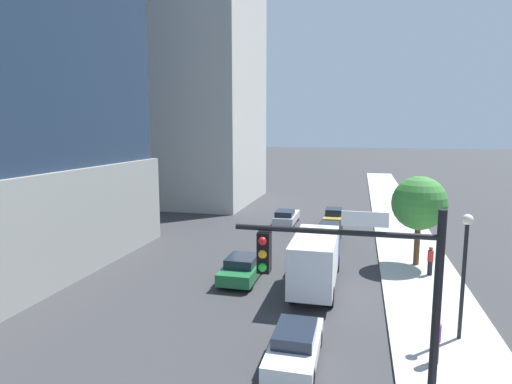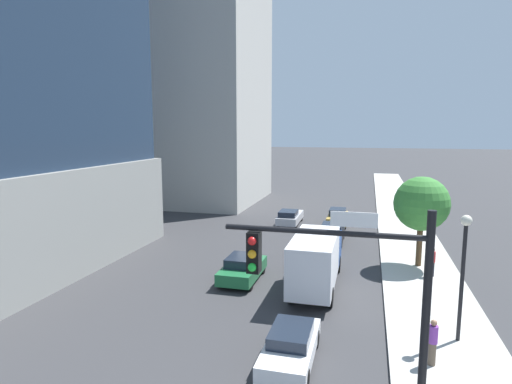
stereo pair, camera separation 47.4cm
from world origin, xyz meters
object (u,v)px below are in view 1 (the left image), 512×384
object	(u,v)px
box_truck	(316,257)
pedestrian_purple_shirt	(436,340)
construction_building	(197,54)
car_gold	(334,217)
car_white	(295,345)
street_lamp	(465,257)
street_tree	(419,203)
pedestrian_red_shirt	(430,261)
car_black	(329,233)
car_silver	(286,217)
car_green	(242,268)
traffic_light_pole	(364,297)

from	to	relation	value
box_truck	pedestrian_purple_shirt	size ratio (longest dim) A/B	4.53
construction_building	car_gold	bearing A→B (deg)	-30.47
car_white	box_truck	xyz separation A→B (m)	(-0.00, 7.89, 1.06)
street_lamp	street_tree	size ratio (longest dim) A/B	0.92
street_lamp	pedestrian_red_shirt	distance (m)	8.46
construction_building	pedestrian_purple_shirt	xyz separation A→B (m)	(22.13, -33.28, -16.52)
street_lamp	car_gold	size ratio (longest dim) A/B	1.22
car_black	car_silver	world-z (taller)	car_black
car_silver	pedestrian_red_shirt	distance (m)	16.28
car_silver	street_lamp	bearing A→B (deg)	-62.01
street_lamp	car_green	world-z (taller)	street_lamp
pedestrian_purple_shirt	street_lamp	bearing A→B (deg)	60.04
box_truck	construction_building	bearing A→B (deg)	122.85
construction_building	car_gold	world-z (taller)	construction_building
car_gold	car_silver	distance (m)	4.39
street_lamp	car_silver	distance (m)	23.12
street_lamp	car_gold	xyz separation A→B (m)	(-6.44, 21.00, -2.89)
traffic_light_pole	street_lamp	distance (m)	9.11
construction_building	pedestrian_red_shirt	xyz separation A→B (m)	(23.45, -22.97, -16.54)
street_tree	car_black	xyz separation A→B (m)	(-5.90, 4.79, -3.41)
car_gold	car_silver	size ratio (longest dim) A/B	0.93
traffic_light_pole	construction_building	bearing A→B (deg)	116.36
construction_building	street_lamp	world-z (taller)	construction_building
pedestrian_purple_shirt	traffic_light_pole	bearing A→B (deg)	-115.53
pedestrian_purple_shirt	car_silver	bearing A→B (deg)	112.76
street_tree	car_silver	size ratio (longest dim) A/B	1.23
construction_building	car_black	world-z (taller)	construction_building
car_white	pedestrian_purple_shirt	world-z (taller)	pedestrian_purple_shirt
box_truck	car_black	bearing A→B (deg)	90.00
car_black	car_gold	bearing A→B (deg)	90.00
car_silver	box_truck	distance (m)	16.21
car_gold	pedestrian_purple_shirt	bearing A→B (deg)	-77.59
car_silver	pedestrian_purple_shirt	distance (m)	24.43
street_lamp	car_white	size ratio (longest dim) A/B	1.21
car_gold	street_lamp	bearing A→B (deg)	-72.96
street_tree	car_silver	world-z (taller)	street_tree
car_black	street_lamp	bearing A→B (deg)	-66.46
traffic_light_pole	street_tree	world-z (taller)	traffic_light_pole
pedestrian_purple_shirt	pedestrian_red_shirt	xyz separation A→B (m)	(1.32, 10.32, -0.02)
construction_building	street_lamp	distance (m)	41.29
car_silver	box_truck	xyz separation A→B (m)	(4.33, -15.58, 1.07)
car_black	traffic_light_pole	bearing A→B (deg)	-84.11
street_lamp	car_gold	bearing A→B (deg)	107.04
construction_building	street_tree	bearing A→B (deg)	-42.55
car_white	pedestrian_purple_shirt	xyz separation A→B (m)	(5.12, 0.95, 0.34)
street_lamp	car_white	distance (m)	7.78
pedestrian_purple_shirt	car_white	bearing A→B (deg)	-169.52
street_lamp	pedestrian_red_shirt	bearing A→B (deg)	89.92
street_lamp	traffic_light_pole	bearing A→B (deg)	-116.82
car_gold	traffic_light_pole	bearing A→B (deg)	-85.37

